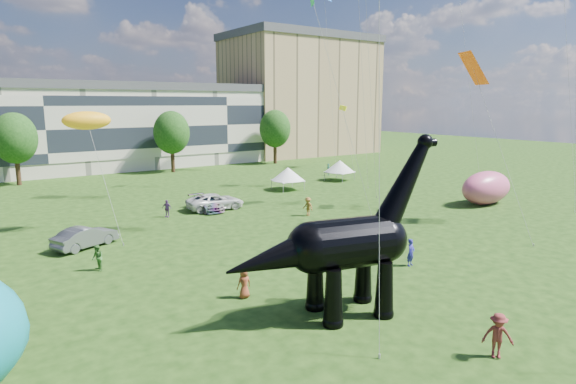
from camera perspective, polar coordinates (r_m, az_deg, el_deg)
ground at (r=25.27m, az=16.24°, el=-13.32°), size 220.00×220.00×0.00m
terrace_row at (r=77.02m, az=-27.37°, el=6.35°), size 78.00×11.00×12.00m
apartment_block at (r=98.37m, az=1.45°, el=11.08°), size 28.00×18.00×22.00m
tree_mid_left at (r=67.62m, az=-29.70°, el=5.98°), size 5.20×5.20×9.44m
tree_mid_right at (r=72.28m, az=-13.65°, el=7.26°), size 5.20×5.20×9.44m
tree_far_right at (r=80.60m, az=-1.55°, el=7.86°), size 5.20×5.20×9.44m
dinosaur_sculpture at (r=22.90m, az=6.32°, el=-6.51°), size 10.87×4.21×8.88m
car_grey at (r=36.81m, az=-22.89°, el=-4.93°), size 4.82×3.33×1.51m
car_white at (r=46.40m, az=-8.60°, el=-1.13°), size 5.67×3.03×1.52m
car_dark at (r=46.07m, az=-9.68°, el=-1.35°), size 1.99×4.68×1.35m
gazebo_near at (r=56.08m, az=-0.02°, el=2.14°), size 4.14×4.14×2.65m
gazebo_far at (r=63.31m, az=6.14°, el=3.05°), size 4.67×4.67×2.67m
inflatable_pink at (r=52.05m, az=22.43°, el=0.47°), size 6.74×3.48×3.33m
visitors at (r=33.42m, az=-4.62°, el=-5.43°), size 50.24×42.88×1.87m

